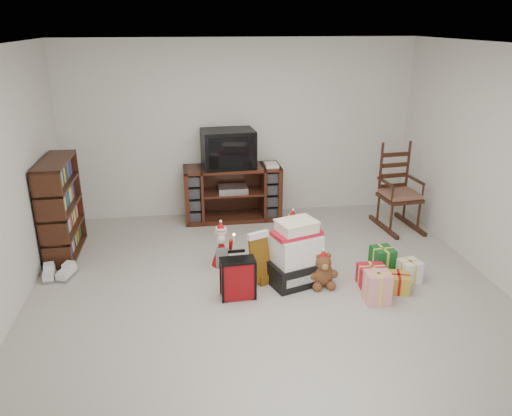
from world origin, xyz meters
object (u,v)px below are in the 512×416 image
Objects in this scene: santa_figurine at (293,236)px; mrs_claus_figurine at (221,250)px; tv_stand at (233,193)px; bookshelf at (61,209)px; rocking_chair at (398,198)px; sneaker_pair at (58,274)px; red_suitcase at (238,279)px; gift_pile at (296,257)px; gift_cluster at (388,275)px; crt_television at (228,149)px; teddy_bear at (322,272)px.

mrs_claus_figurine reaches higher than santa_figurine.
tv_stand is at bearing 116.90° from santa_figurine.
santa_figurine is (2.78, -0.38, -0.36)m from bookshelf.
rocking_chair is at bearing 21.08° from santa_figurine.
mrs_claus_figurine is 1.55× the size of sneaker_pair.
rocking_chair is 2.17× the size of santa_figurine.
red_suitcase reaches higher than sneaker_pair.
tv_stand is 2.35× the size of mrs_claus_figurine.
gift_pile reaches higher than sneaker_pair.
crt_television is at bearing 124.41° from gift_cluster.
sneaker_pair is 2.75m from crt_television.
rocking_chair is at bearing -19.84° from crt_television.
crt_television is (0.12, 2.22, 0.82)m from red_suitcase.
gift_pile is 1.28× the size of santa_figurine.
bookshelf is at bearing 172.11° from santa_figurine.
gift_cluster is at bearing -121.47° from rocking_chair.
red_suitcase is at bearing -179.65° from gift_cluster.
santa_figurine is at bearing -66.40° from crt_television.
tv_stand is at bearing 109.93° from teddy_bear.
tv_stand is 1.13× the size of rocking_chair.
red_suitcase is 1.64m from gift_cluster.
sneaker_pair is (-2.12, -1.50, -0.34)m from tv_stand.
santa_figurine is at bearing 99.12° from teddy_bear.
rocking_chair is at bearing -15.18° from tv_stand.
red_suitcase is (1.99, -1.38, -0.35)m from bookshelf.
teddy_bear is 0.72m from gift_cluster.
crt_television reaches higher than gift_pile.
teddy_bear is (2.92, -1.26, -0.40)m from bookshelf.
rocking_chair is 1.74m from santa_figurine.
santa_figurine is 1.62m from crt_television.
bookshelf is 3.90m from gift_cluster.
teddy_bear is at bearing -23.30° from bookshelf.
santa_figurine is 2.76m from sneaker_pair.
bookshelf is 3.20m from teddy_bear.
gift_cluster is at bearing -8.81° from teddy_bear.
teddy_bear is at bearing -10.57° from sneaker_pair.
gift_pile is (-1.74, -1.38, -0.10)m from rocking_chair.
gift_pile is 1.23× the size of mrs_claus_figurine.
rocking_chair is at bearing 12.75° from sneaker_pair.
tv_stand reaches higher than sneaker_pair.
gift_pile is at bearing -147.58° from rocking_chair.
gift_pile is at bearing -79.80° from crt_television.
mrs_claus_figurine is at bearing 150.79° from teddy_bear.
mrs_claus_figurine is at bearing 96.64° from red_suitcase.
sneaker_pair is at bearing -145.02° from tv_stand.
rocking_chair is 1.61× the size of crt_television.
red_suitcase is 1.37× the size of sneaker_pair.
tv_stand reaches higher than gift_pile.
bookshelf is 2.05× the size of mrs_claus_figurine.
teddy_bear is at bearing -70.26° from tv_stand.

